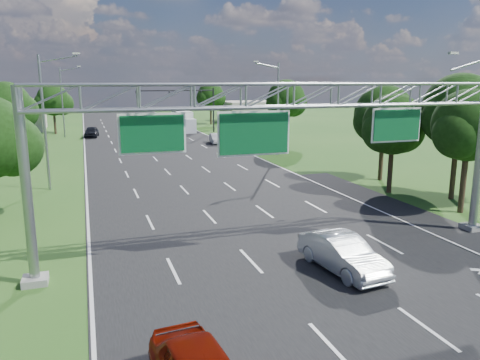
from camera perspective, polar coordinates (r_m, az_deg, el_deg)
name	(u,v)px	position (r m, az deg, el deg)	size (l,w,h in m)	color
ground	(197,179)	(39.43, -5.28, 0.07)	(220.00, 220.00, 0.00)	#255519
road	(197,179)	(39.43, -5.28, 0.07)	(18.00, 180.00, 0.02)	black
road_flare	(428,222)	(29.81, 21.93, -4.74)	(3.00, 30.00, 0.02)	black
sign_gantry	(292,109)	(21.59, 6.35, 8.60)	(23.50, 1.00, 9.56)	gray
traffic_signal	(192,100)	(74.42, -5.92, 9.71)	(12.21, 0.24, 7.00)	black
streetlight_l_near	(46,116)	(37.77, -22.52, 7.23)	(2.97, 0.22, 10.16)	gray
streetlight_l_far	(63,99)	(72.68, -20.72, 9.27)	(2.97, 0.22, 10.16)	gray
streetlight_r_mid	(276,104)	(51.67, 4.44, 9.17)	(2.97, 0.22, 10.16)	gray
tree_cluster_right	(437,122)	(35.71, 22.93, 6.54)	(9.91, 14.60, 8.68)	#2D2116
tree_verge_lb	(8,108)	(53.19, -26.46, 7.86)	(5.76, 4.80, 8.06)	#2D2116
tree_verge_lc	(54,101)	(77.81, -21.77, 8.88)	(5.76, 4.80, 7.62)	#2D2116
tree_verge_rd	(286,100)	(60.93, 5.68, 9.64)	(5.76, 4.80, 8.28)	#2D2116
tree_verge_re	(211,96)	(88.64, -3.55, 10.14)	(5.76, 4.80, 7.84)	#2D2116
building_right	(254,111)	(95.55, 1.67, 8.38)	(12.00, 9.00, 4.00)	#ADA491
silver_sedan	(343,254)	(21.05, 12.39, -8.76)	(1.67, 4.78, 1.58)	silver
car_queue_a	(153,138)	(63.65, -10.61, 5.08)	(1.78, 4.39, 1.27)	silver
car_queue_b	(155,126)	(79.82, -10.29, 6.50)	(2.22, 4.82, 1.34)	black
car_queue_c	(91,132)	(71.99, -17.65, 5.62)	(1.82, 4.53, 1.54)	black
car_queue_d	(216,139)	(61.71, -2.94, 5.07)	(1.38, 3.97, 1.31)	#BABABA
box_truck	(183,122)	(77.58, -6.92, 7.08)	(2.56, 8.36, 3.17)	silver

